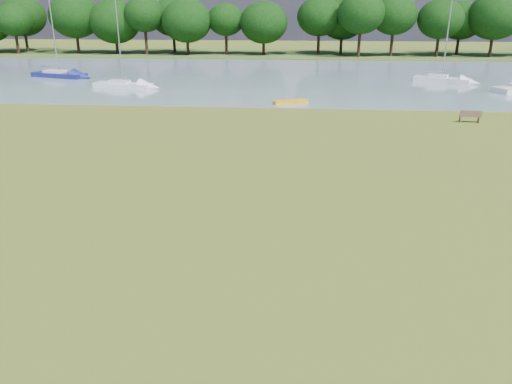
# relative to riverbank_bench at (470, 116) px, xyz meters

# --- Properties ---
(ground) EXTENTS (220.00, 220.00, 0.00)m
(ground) POSITION_rel_riverbank_bench_xyz_m (-15.81, -17.64, -0.47)
(ground) COLOR olive
(river) EXTENTS (220.00, 40.00, 0.10)m
(river) POSITION_rel_riverbank_bench_xyz_m (-15.81, 24.36, -0.47)
(river) COLOR slate
(river) RESTS_ON ground
(far_bank) EXTENTS (220.00, 20.00, 0.40)m
(far_bank) POSITION_rel_riverbank_bench_xyz_m (-15.81, 54.36, -0.47)
(far_bank) COLOR #4C6626
(far_bank) RESTS_ON ground
(riverbank_bench) EXTENTS (1.55, 0.62, 0.93)m
(riverbank_bench) POSITION_rel_riverbank_bench_xyz_m (0.00, 0.00, 0.00)
(riverbank_bench) COLOR brown
(riverbank_bench) RESTS_ON ground
(kayak) EXTENTS (3.16, 1.90, 0.31)m
(kayak) POSITION_rel_riverbank_bench_xyz_m (-13.55, 6.36, -0.26)
(kayak) COLOR orange
(kayak) RESTS_ON river
(tree_line) EXTENTS (152.60, 8.55, 10.35)m
(tree_line) POSITION_rel_riverbank_bench_xyz_m (-9.75, 50.36, 5.68)
(tree_line) COLOR black
(tree_line) RESTS_ON far_bank
(sailboat_0) EXTENTS (6.59, 3.02, 8.88)m
(sailboat_0) POSITION_rel_riverbank_bench_xyz_m (-31.66, 14.16, 0.02)
(sailboat_0) COLOR silver
(sailboat_0) RESTS_ON river
(sailboat_2) EXTENTS (7.29, 3.85, 9.06)m
(sailboat_2) POSITION_rel_riverbank_bench_xyz_m (-42.11, 21.27, 0.08)
(sailboat_2) COLOR navy
(sailboat_2) RESTS_ON river
(sailboat_5) EXTENTS (6.22, 4.05, 8.68)m
(sailboat_5) POSITION_rel_riverbank_bench_xyz_m (3.17, 20.93, 0.10)
(sailboat_5) COLOR silver
(sailboat_5) RESTS_ON river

